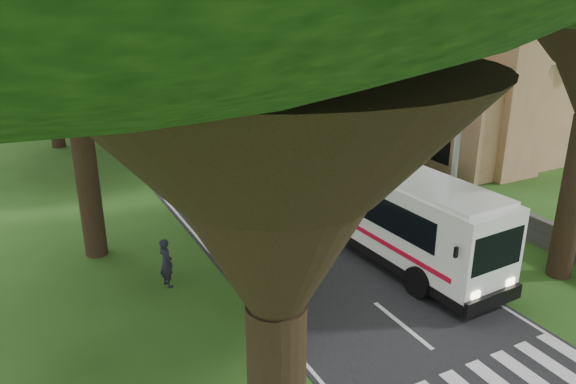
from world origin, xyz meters
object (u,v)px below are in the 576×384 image
at_px(pole_far, 173,51).
at_px(coach_bus, 374,200).
at_px(church, 435,66).
at_px(pole_mid, 254,80).
at_px(distant_car_a, 107,100).
at_px(distant_car_c, 108,74).
at_px(pole_near, 456,151).
at_px(pedestrian, 166,263).

distance_m(pole_far, coach_bus, 38.59).
relative_size(church, pole_mid, 3.00).
bearing_deg(distant_car_a, pole_far, -141.24).
xyz_separation_m(coach_bus, distant_car_c, (-1.71, 50.19, -1.39)).
height_order(coach_bus, distant_car_c, coach_bus).
xyz_separation_m(pole_near, distant_car_a, (-7.56, 35.53, -3.42)).
distance_m(pole_far, distant_car_a, 9.42).
height_order(pole_mid, distant_car_c, pole_mid).
relative_size(pole_mid, distant_car_a, 1.86).
bearing_deg(pole_near, pedestrian, 169.88).
xyz_separation_m(distant_car_a, pedestrian, (-4.05, -33.46, 0.19)).
xyz_separation_m(coach_bus, distant_car_a, (-4.75, 33.96, -1.25)).
bearing_deg(pedestrian, distant_car_c, -22.86).
distance_m(coach_bus, pedestrian, 8.89).
relative_size(pole_near, pole_mid, 1.00).
relative_size(pole_near, pole_far, 1.00).
height_order(pole_far, distant_car_a, pole_far).
bearing_deg(pedestrian, pole_mid, -47.66).
bearing_deg(pole_far, pedestrian, -107.02).
bearing_deg(pedestrian, pole_far, -31.75).
bearing_deg(pedestrian, pole_near, -114.85).
distance_m(distant_car_a, distant_car_c, 16.51).
xyz_separation_m(church, pedestrian, (-23.97, -13.47, -3.96)).
bearing_deg(distant_car_c, pole_mid, 83.05).
height_order(distant_car_a, pedestrian, pedestrian).
bearing_deg(coach_bus, pole_near, -32.62).
distance_m(pole_near, pedestrian, 12.23).
height_order(pole_mid, pole_far, same).
bearing_deg(pole_mid, church, -19.81).
relative_size(coach_bus, distant_car_c, 3.10).
xyz_separation_m(pole_mid, pole_far, (0.00, 20.00, 0.00)).
distance_m(distant_car_a, pedestrian, 33.71).
relative_size(pole_near, coach_bus, 0.62).
xyz_separation_m(pole_far, distant_car_c, (-4.52, 11.76, -3.55)).
bearing_deg(distant_car_c, pole_near, 79.94).
xyz_separation_m(pole_near, coach_bus, (-2.80, 1.57, -2.16)).
height_order(church, pole_near, church).
bearing_deg(pedestrian, coach_bus, -107.96).
bearing_deg(pedestrian, church, -75.40).
xyz_separation_m(pole_mid, distant_car_c, (-4.52, 31.76, -3.55)).
bearing_deg(pole_far, church, -63.18).
distance_m(church, coach_bus, 20.82).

